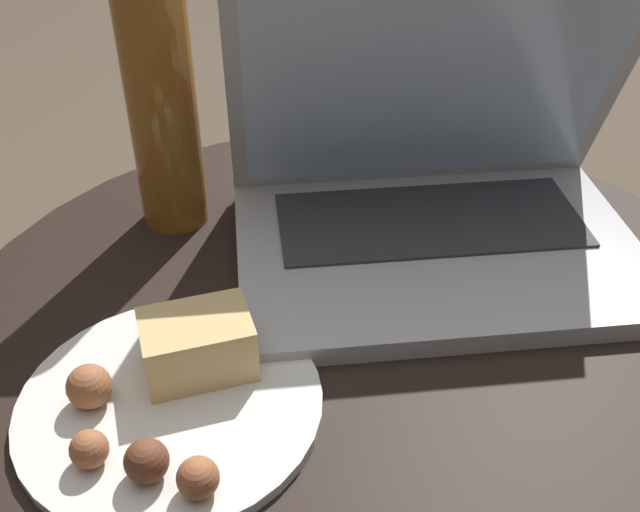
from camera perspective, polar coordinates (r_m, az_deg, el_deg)
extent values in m
cylinder|color=#9E9EA3|center=(0.80, 2.89, -18.92)|extent=(0.09, 0.09, 0.47)
cylinder|color=black|center=(0.62, 3.57, -5.92)|extent=(0.70, 0.70, 0.02)
cube|color=#B2B2B7|center=(0.68, 8.99, 0.31)|extent=(0.42, 0.35, 0.02)
cube|color=#333338|center=(0.71, 8.35, 2.76)|extent=(0.30, 0.21, 0.00)
cube|color=#B2B2B7|center=(0.69, 8.39, 12.50)|extent=(0.37, 0.22, 0.23)
cube|color=silver|center=(0.68, 8.44, 12.32)|extent=(0.34, 0.19, 0.21)
cylinder|color=brown|center=(0.69, -11.93, 11.08)|extent=(0.06, 0.06, 0.24)
cylinder|color=silver|center=(0.55, -11.32, -11.01)|extent=(0.22, 0.22, 0.01)
cube|color=#DBB775|center=(0.55, -9.31, -6.65)|extent=(0.09, 0.07, 0.05)
sphere|color=#9E5B38|center=(0.52, -17.18, -13.88)|extent=(0.03, 0.03, 0.03)
sphere|color=#9E5B38|center=(0.55, -17.18, -9.48)|extent=(0.03, 0.03, 0.03)
sphere|color=brown|center=(0.50, -13.08, -14.96)|extent=(0.03, 0.03, 0.03)
sphere|color=#9E5B38|center=(0.49, -9.28, -16.34)|extent=(0.03, 0.03, 0.03)
cube|color=silver|center=(0.51, -9.44, -16.16)|extent=(0.07, 0.10, 0.00)
cube|color=silver|center=(0.57, -7.33, -9.53)|extent=(0.05, 0.06, 0.00)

